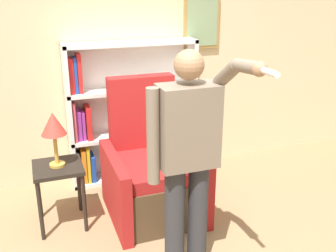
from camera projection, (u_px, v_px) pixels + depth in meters
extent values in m
cube|color=beige|center=(119.00, 55.00, 4.32)|extent=(8.00, 0.06, 2.80)
cube|color=olive|center=(202.00, 22.00, 4.47)|extent=(0.43, 0.04, 0.58)
cube|color=gray|center=(202.00, 23.00, 4.45)|extent=(0.37, 0.01, 0.52)
cube|color=white|center=(70.00, 119.00, 4.18)|extent=(0.04, 0.28, 1.57)
cube|color=white|center=(191.00, 106.00, 4.62)|extent=(0.04, 0.28, 1.57)
cube|color=white|center=(130.00, 109.00, 4.52)|extent=(1.44, 0.01, 1.57)
cube|color=white|center=(135.00, 174.00, 4.66)|extent=(1.44, 0.28, 0.04)
cube|color=white|center=(134.00, 134.00, 4.49)|extent=(1.44, 0.28, 0.04)
cube|color=white|center=(132.00, 90.00, 4.31)|extent=(1.44, 0.28, 0.04)
cube|color=white|center=(131.00, 43.00, 4.14)|extent=(1.44, 0.28, 0.04)
cube|color=black|center=(79.00, 167.00, 4.39)|extent=(0.04, 0.20, 0.33)
cube|color=orange|center=(83.00, 164.00, 4.40)|extent=(0.05, 0.22, 0.39)
cube|color=gold|center=(88.00, 163.00, 4.41)|extent=(0.03, 0.23, 0.42)
cube|color=#1E47B2|center=(92.00, 167.00, 4.44)|extent=(0.05, 0.22, 0.30)
cube|color=#BC4C56|center=(74.00, 121.00, 4.20)|extent=(0.03, 0.23, 0.43)
cube|color=purple|center=(78.00, 125.00, 4.23)|extent=(0.05, 0.17, 0.33)
cube|color=purple|center=(83.00, 125.00, 4.25)|extent=(0.03, 0.16, 0.32)
cube|color=red|center=(88.00, 122.00, 4.26)|extent=(0.05, 0.22, 0.37)
cube|color=red|center=(71.00, 76.00, 4.04)|extent=(0.05, 0.16, 0.37)
cube|color=#1E47B2|center=(75.00, 75.00, 4.05)|extent=(0.03, 0.17, 0.37)
cube|color=red|center=(79.00, 73.00, 4.05)|extent=(0.04, 0.17, 0.41)
cube|color=#4C3823|center=(154.00, 193.00, 3.81)|extent=(0.65, 0.85, 0.46)
cube|color=#A31E1E|center=(155.00, 167.00, 3.68)|extent=(0.61, 0.73, 0.12)
cube|color=#A31E1E|center=(142.00, 128.00, 3.97)|extent=(0.65, 0.16, 1.07)
cube|color=#A31E1E|center=(115.00, 190.00, 3.66)|extent=(0.10, 0.93, 0.66)
cube|color=#A31E1E|center=(190.00, 177.00, 3.90)|extent=(0.10, 0.93, 0.66)
cylinder|color=#2D2D33|center=(175.00, 223.00, 2.93)|extent=(0.15, 0.15, 0.92)
cylinder|color=#2D2D33|center=(198.00, 218.00, 2.98)|extent=(0.15, 0.15, 0.92)
cube|color=#756656|center=(188.00, 126.00, 2.70)|extent=(0.41, 0.24, 0.59)
sphere|color=#997051|center=(189.00, 65.00, 2.56)|extent=(0.20, 0.20, 0.20)
cylinder|color=#756656|center=(153.00, 137.00, 2.64)|extent=(0.09, 0.09, 0.68)
cylinder|color=#756656|center=(227.00, 74.00, 2.54)|extent=(0.09, 0.28, 0.23)
cylinder|color=#756656|center=(247.00, 67.00, 2.29)|extent=(0.08, 0.27, 0.10)
sphere|color=#997051|center=(260.00, 69.00, 2.17)|extent=(0.09, 0.09, 0.09)
cylinder|color=white|center=(269.00, 72.00, 2.09)|extent=(0.04, 0.15, 0.04)
cube|color=black|center=(58.00, 167.00, 3.52)|extent=(0.43, 0.43, 0.04)
cylinder|color=black|center=(40.00, 211.00, 3.40)|extent=(0.04, 0.04, 0.57)
cylinder|color=black|center=(84.00, 204.00, 3.51)|extent=(0.04, 0.04, 0.57)
cylinder|color=black|center=(39.00, 191.00, 3.73)|extent=(0.04, 0.04, 0.57)
cylinder|color=black|center=(79.00, 185.00, 3.85)|extent=(0.04, 0.04, 0.57)
cylinder|color=gold|center=(57.00, 164.00, 3.51)|extent=(0.14, 0.14, 0.02)
cylinder|color=gold|center=(56.00, 149.00, 3.46)|extent=(0.03, 0.03, 0.28)
cone|color=#B2382D|center=(53.00, 124.00, 3.38)|extent=(0.22, 0.22, 0.20)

